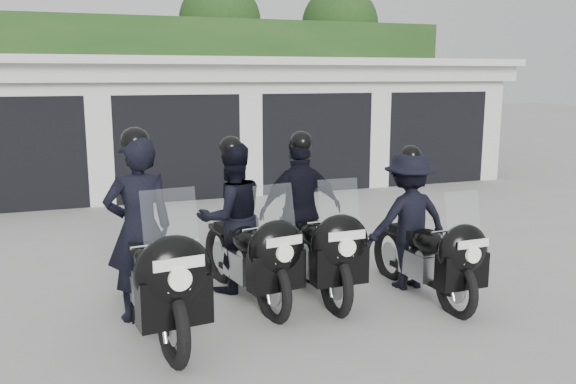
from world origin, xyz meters
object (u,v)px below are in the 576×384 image
object	(u,v)px
police_bike_b	(239,228)
police_bike_c	(307,221)
police_bike_a	(148,250)
police_bike_d	(416,229)

from	to	relation	value
police_bike_b	police_bike_c	size ratio (longest dim) A/B	0.98
police_bike_c	police_bike_b	bearing A→B (deg)	177.79
police_bike_a	police_bike_b	distance (m)	1.32
police_bike_a	police_bike_d	distance (m)	3.17
police_bike_a	police_bike_d	bearing A→B (deg)	-5.72
police_bike_c	police_bike_d	size ratio (longest dim) A/B	1.09
police_bike_c	police_bike_d	bearing A→B (deg)	-25.78
police_bike_b	police_bike_c	xyz separation A→B (m)	(0.85, -0.03, 0.02)
police_bike_d	police_bike_b	bearing A→B (deg)	161.52
police_bike_b	police_bike_d	size ratio (longest dim) A/B	1.06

